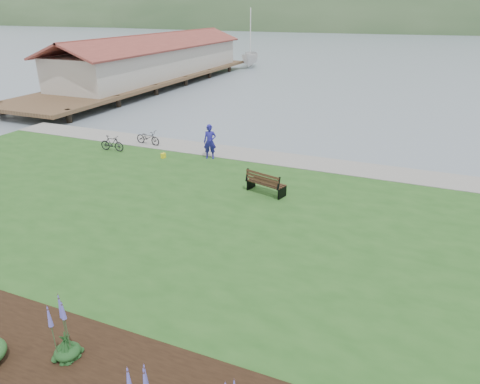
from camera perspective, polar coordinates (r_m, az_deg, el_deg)
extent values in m
plane|color=slate|center=(18.28, -4.91, -2.86)|extent=(600.00, 600.00, 0.00)
cube|color=#214F1B|center=(16.65, -8.08, -5.04)|extent=(34.00, 20.00, 0.40)
cube|color=gray|center=(23.98, 2.60, 4.81)|extent=(34.00, 2.20, 0.03)
cube|color=#4C3826|center=(49.58, -12.10, 14.60)|extent=(8.00, 36.00, 0.30)
cube|color=#B2ADA3|center=(51.02, -10.96, 16.80)|extent=(6.40, 28.00, 3.00)
cube|color=black|center=(19.03, 3.54, 1.22)|extent=(1.84, 1.06, 0.05)
cube|color=black|center=(18.66, 2.99, 1.85)|extent=(1.72, 0.64, 0.54)
cube|color=black|center=(19.59, 1.50, 1.13)|extent=(0.23, 0.59, 0.48)
cube|color=black|center=(18.70, 5.64, -0.10)|extent=(0.23, 0.59, 0.48)
imported|color=navy|center=(23.39, -4.05, 7.10)|extent=(0.95, 0.80, 2.22)
imported|color=black|center=(26.55, -12.18, 7.12)|extent=(0.73, 1.72, 0.88)
imported|color=black|center=(25.85, -16.71, 6.23)|extent=(0.54, 1.52, 0.90)
imported|color=silver|center=(64.49, 1.36, 16.28)|extent=(11.62, 11.75, 25.39)
cube|color=yellow|center=(24.03, -10.19, 4.80)|extent=(0.20, 0.28, 0.27)
ellipsoid|color=#143918|center=(11.53, -22.02, -19.12)|extent=(0.62, 0.62, 0.31)
cone|color=#504EB6|center=(10.91, -22.84, -15.17)|extent=(0.32, 0.32, 1.71)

